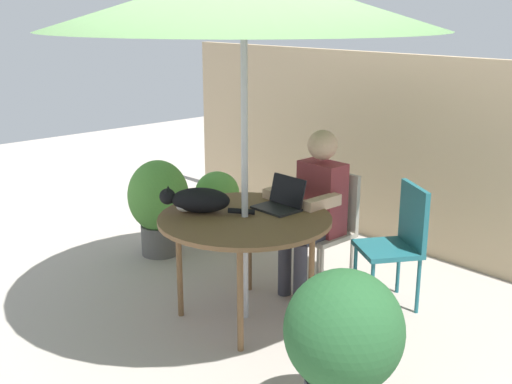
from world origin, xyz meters
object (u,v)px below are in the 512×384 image
Objects in this scene: person_seated at (315,203)px; potted_plant_by_chair at (217,203)px; chair_empty at (400,236)px; chair_occupied at (329,220)px; cat at (197,200)px; laptop at (282,199)px; potted_plant_near_fence at (159,202)px; patio_table at (245,224)px; potted_plant_corner at (343,342)px.

person_seated reaches higher than potted_plant_by_chair.
potted_plant_by_chair is (-1.91, -0.12, -0.16)m from chair_empty.
potted_plant_by_chair is at bearing -179.36° from chair_occupied.
cat reaches higher than potted_plant_by_chair.
laptop is 0.47× the size of potted_plant_by_chair.
patio_table is at bearing -9.60° from potted_plant_near_fence.
cat is 1.57m from potted_plant_corner.
person_seated is 1.67m from potted_plant_corner.
chair_occupied reaches higher than potted_plant_corner.
laptop reaches higher than patio_table.
potted_plant_by_chair is at bearing 159.21° from laptop.
patio_table is at bearing 31.59° from cat.
patio_table is 3.86× the size of laptop.
chair_occupied is at bearing -169.56° from chair_empty.
cat is at bearing -148.41° from patio_table.
laptop is 0.35× the size of potted_plant_corner.
patio_table is 0.36m from cat.
laptop is 0.59m from cat.
patio_table is 1.12m from chair_empty.
potted_plant_corner is at bearing -9.43° from cat.
chair_empty reaches higher than patio_table.
chair_empty is at bearing 115.39° from potted_plant_corner.
patio_table is 1.80× the size of potted_plant_by_chair.
potted_plant_corner is at bearing -19.26° from patio_table.
chair_occupied is at bearing 23.61° from potted_plant_near_fence.
chair_empty is at bearing 10.44° from chair_occupied.
potted_plant_by_chair is (-1.37, 0.52, -0.44)m from laptop.
chair_occupied is at bearing 133.92° from potted_plant_corner.
cat is (-0.29, -1.02, 0.30)m from chair_occupied.
patio_table is 1.43m from potted_plant_near_fence.
potted_plant_corner is at bearing -46.08° from chair_occupied.
chair_occupied is 0.72× the size of person_seated.
person_seated is 0.92m from cat.
laptop reaches higher than cat.
potted_plant_near_fence is at bearing -177.00° from laptop.
potted_plant_corner is at bearing -31.80° from laptop.
chair_occupied reaches higher than potted_plant_near_fence.
chair_empty is at bearing 19.98° from potted_plant_near_fence.
potted_plant_by_chair is at bearing 148.12° from patio_table.
chair_empty is at bearing 3.61° from potted_plant_by_chair.
potted_plant_near_fence is 0.98× the size of potted_plant_corner.
potted_plant_near_fence is (-1.43, -0.07, -0.33)m from laptop.
patio_table is at bearing 160.74° from potted_plant_corner.
laptop is at bearing -84.81° from person_seated.
laptop is at bearing 148.20° from potted_plant_corner.
potted_plant_corner reaches higher than potted_plant_near_fence.
patio_table is at bearing -90.00° from chair_occupied.
potted_plant_corner is at bearing -14.22° from potted_plant_near_fence.
chair_occupied is at bearing 0.64° from potted_plant_by_chair.
chair_occupied and chair_empty have the same top height.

